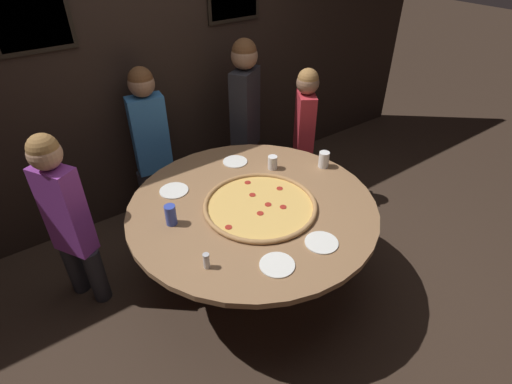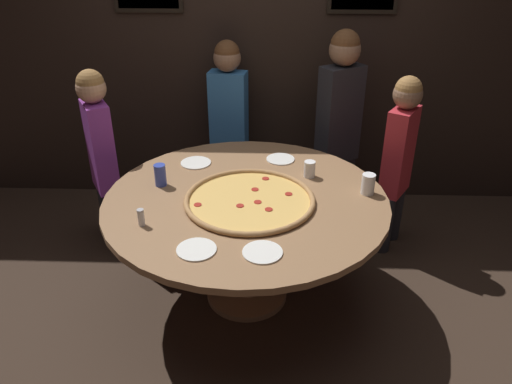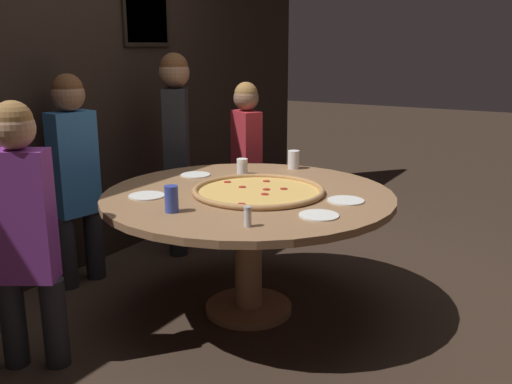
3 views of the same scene
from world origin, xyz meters
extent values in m
plane|color=#38281E|center=(0.00, 0.00, 0.00)|extent=(24.00, 24.00, 0.00)
cube|color=black|center=(0.00, 1.44, 1.30)|extent=(6.40, 0.06, 2.60)
cube|color=black|center=(-0.80, 1.39, 1.75)|extent=(0.52, 0.02, 0.40)
cube|color=#B2A893|center=(-0.80, 1.39, 1.75)|extent=(0.46, 0.01, 0.34)
cylinder|color=#936B47|center=(0.00, 0.00, 0.72)|extent=(1.67, 1.67, 0.04)
cylinder|color=#936B47|center=(0.00, 0.00, 0.35)|extent=(0.16, 0.16, 0.70)
cylinder|color=#936B47|center=(0.00, 0.00, 0.02)|extent=(0.52, 0.52, 0.04)
cylinder|color=#EAB75B|center=(0.02, -0.05, 0.75)|extent=(0.72, 0.72, 0.01)
torus|color=#B27F4C|center=(0.02, -0.05, 0.76)|extent=(0.76, 0.76, 0.03)
cylinder|color=#A8281E|center=(0.05, 0.07, 0.75)|extent=(0.04, 0.04, 0.00)
cylinder|color=#A8281E|center=(-0.03, -0.12, 0.75)|extent=(0.04, 0.04, 0.00)
cylinder|color=#A8281E|center=(0.14, -0.16, 0.75)|extent=(0.04, 0.04, 0.00)
cylinder|color=#A8281E|center=(0.11, 0.22, 0.75)|extent=(0.04, 0.04, 0.00)
cylinder|color=#A8281E|center=(-0.27, -0.12, 0.75)|extent=(0.04, 0.04, 0.00)
cylinder|color=#A8281E|center=(0.25, 0.02, 0.75)|extent=(0.04, 0.04, 0.00)
cylinder|color=#A8281E|center=(0.07, -0.08, 0.75)|extent=(0.04, 0.04, 0.00)
cylinder|color=white|center=(0.39, 0.28, 0.79)|extent=(0.07, 0.07, 0.10)
cylinder|color=#384CB7|center=(-0.53, 0.13, 0.81)|extent=(0.07, 0.07, 0.14)
cylinder|color=white|center=(0.72, 0.07, 0.80)|extent=(0.08, 0.08, 0.12)
cylinder|color=white|center=(0.21, 0.53, 0.74)|extent=(0.19, 0.19, 0.01)
cylinder|color=white|center=(-0.22, -0.54, 0.74)|extent=(0.20, 0.20, 0.01)
cylinder|color=white|center=(0.11, -0.55, 0.74)|extent=(0.20, 0.20, 0.01)
cylinder|color=white|center=(-0.36, 0.45, 0.74)|extent=(0.20, 0.20, 0.01)
cylinder|color=silver|center=(-0.54, -0.32, 0.78)|extent=(0.04, 0.04, 0.08)
cylinder|color=#B7B7BC|center=(-0.54, -0.32, 0.83)|extent=(0.04, 0.04, 0.01)
cylinder|color=#232328|center=(-1.00, 0.52, 0.23)|extent=(0.17, 0.17, 0.46)
cylinder|color=#232328|center=(-1.10, 0.70, 0.23)|extent=(0.17, 0.17, 0.46)
cube|color=purple|center=(-1.05, 0.61, 0.78)|extent=(0.26, 0.31, 0.64)
sphere|color=tan|center=(-1.05, 0.61, 1.20)|extent=(0.20, 0.20, 0.20)
sphere|color=#9E703D|center=(-1.05, 0.61, 1.23)|extent=(0.18, 0.18, 0.18)
cylinder|color=#232328|center=(-0.09, 1.18, 0.24)|extent=(0.15, 0.15, 0.48)
cylinder|color=#232328|center=(-0.31, 1.21, 0.24)|extent=(0.15, 0.15, 0.48)
cube|color=#3370B2|center=(-0.20, 1.20, 0.82)|extent=(0.31, 0.20, 0.67)
sphere|color=#8C664C|center=(-0.20, 1.20, 1.26)|extent=(0.21, 0.21, 0.21)
sphere|color=brown|center=(-0.20, 1.20, 1.30)|extent=(0.19, 0.19, 0.19)
cylinder|color=#232328|center=(1.08, 0.73, 0.22)|extent=(0.16, 0.16, 0.45)
cylinder|color=#232328|center=(0.98, 0.56, 0.22)|extent=(0.16, 0.16, 0.45)
cube|color=red|center=(1.03, 0.64, 0.76)|extent=(0.26, 0.30, 0.63)
sphere|color=#8C664C|center=(1.03, 0.64, 1.17)|extent=(0.19, 0.19, 0.19)
sphere|color=#9E703D|center=(1.03, 0.64, 1.20)|extent=(0.18, 0.18, 0.18)
cylinder|color=#232328|center=(0.75, 1.09, 0.26)|extent=(0.19, 0.19, 0.52)
cylinder|color=#232328|center=(0.55, 0.96, 0.26)|extent=(0.19, 0.19, 0.52)
cube|color=#232328|center=(0.65, 1.02, 0.89)|extent=(0.35, 0.31, 0.73)
sphere|color=#8C664C|center=(0.65, 1.02, 1.37)|extent=(0.23, 0.23, 0.23)
sphere|color=brown|center=(0.65, 1.02, 1.41)|extent=(0.21, 0.21, 0.21)
camera|label=1|loc=(-1.23, -1.75, 2.36)|focal=28.00mm
camera|label=2|loc=(0.15, -2.55, 2.18)|focal=35.00mm
camera|label=3|loc=(-2.71, -1.64, 1.57)|focal=40.00mm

